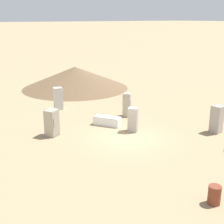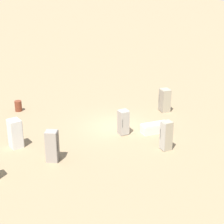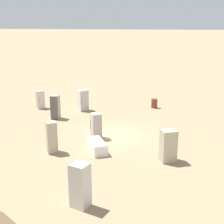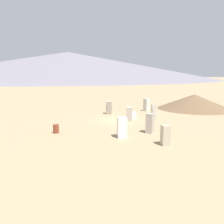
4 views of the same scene
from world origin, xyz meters
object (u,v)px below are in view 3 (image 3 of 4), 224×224
Objects in this scene: discarded_fridge_2 at (55,107)px; discarded_fridge_4 at (96,126)px; discarded_fridge_6 at (52,137)px; rusty_barrel at (154,103)px; discarded_fridge_0 at (97,146)px; discarded_fridge_3 at (80,185)px; discarded_fridge_5 at (168,146)px; discarded_fridge_7 at (83,100)px; discarded_fridge_1 at (40,100)px.

discarded_fridge_4 is (-4.59, 3.23, -0.10)m from discarded_fridge_2.
discarded_fridge_6 is 2.25× the size of rusty_barrel.
discarded_fridge_3 is (-1.32, 5.66, 0.63)m from discarded_fridge_0.
discarded_fridge_7 is at bearing 103.66° from discarded_fridge_5.
discarded_fridge_1 is 0.87× the size of discarded_fridge_7.
discarded_fridge_3 is at bearing 63.21° from discarded_fridge_7.
discarded_fridge_0 is 1.15× the size of discarded_fridge_5.
discarded_fridge_4 is (2.12, -7.72, -0.10)m from discarded_fridge_3.
rusty_barrel is (-1.53, -10.89, 0.10)m from discarded_fridge_0.
discarded_fridge_3 is 1.12× the size of discarded_fridge_4.
discarded_fridge_0 is at bearing 161.52° from discarded_fridge_4.
discarded_fridge_3 is 1.03× the size of discarded_fridge_7.
discarded_fridge_5 is at bearing 86.42° from discarded_fridge_7.
discarded_fridge_4 is at bearing -103.86° from discarded_fridge_0.
discarded_fridge_1 is 3.90m from discarded_fridge_7.
rusty_barrel is (-3.97, -11.83, -0.52)m from discarded_fridge_6.
discarded_fridge_6 is at bearing 111.74° from discarded_fridge_4.
discarded_fridge_3 is at bearing 74.57° from discarded_fridge_1.
discarded_fridge_7 reaches higher than discarded_fridge_1.
discarded_fridge_3 reaches higher than rusty_barrel.
discarded_fridge_6 is at bearing 71.46° from rusty_barrel.
discarded_fridge_0 is at bearing 81.98° from rusty_barrel.
discarded_fridge_6 reaches higher than discarded_fridge_4.
discarded_fridge_4 is 0.95× the size of discarded_fridge_5.
discarded_fridge_0 is 2.68m from discarded_fridge_6.
discarded_fridge_4 is 9.14m from rusty_barrel.
discarded_fridge_7 is at bearing 136.14° from discarded_fridge_1.
discarded_fridge_3 is 16.56m from rusty_barrel.
discarded_fridge_5 is 2.15× the size of rusty_barrel.
discarded_fridge_0 is 1.10× the size of discarded_fridge_6.
discarded_fridge_5 is (-9.54, 5.48, -0.05)m from discarded_fridge_2.
discarded_fridge_0 is at bearing -18.95° from discarded_fridge_6.
discarded_fridge_2 is (5.38, -5.29, 0.62)m from discarded_fridge_0.
discarded_fridge_1 reaches higher than discarded_fridge_0.
discarded_fridge_2 is 1.12× the size of discarded_fridge_4.
discarded_fridge_5 is (-2.84, -5.48, -0.06)m from discarded_fridge_3.
discarded_fridge_6 is (-5.67, 8.67, 0.13)m from discarded_fridge_1.
discarded_fridge_7 reaches higher than rusty_barrel.
rusty_barrel is (-2.33, -8.83, -0.43)m from discarded_fridge_4.
discarded_fridge_3 reaches higher than discarded_fridge_1.
discarded_fridge_4 is (-7.30, 5.67, 0.04)m from discarded_fridge_1.
discarded_fridge_0 is at bearing 126.37° from discarded_fridge_2.
discarded_fridge_6 is at bearing 51.25° from discarded_fridge_3.
discarded_fridge_3 is (-9.42, 13.39, 0.15)m from discarded_fridge_1.
discarded_fridge_0 is 1.09× the size of discarded_fridge_3.
discarded_fridge_0 is at bearing 25.88° from discarded_fridge_3.
discarded_fridge_5 reaches higher than discarded_fridge_1.
discarded_fridge_2 is 12.84m from discarded_fridge_3.
discarded_fridge_0 is 1.22× the size of discarded_fridge_4.
discarded_fridge_2 is at bearing 19.59° from discarded_fridge_7.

